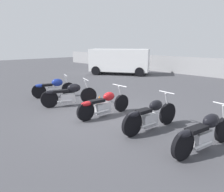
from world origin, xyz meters
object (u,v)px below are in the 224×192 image
at_px(motorcycle_slot_4, 204,132).
at_px(parked_van, 120,60).
at_px(motorcycle_slot_0, 53,88).
at_px(motorcycle_slot_2, 104,104).
at_px(motorcycle_slot_3, 150,115).
at_px(motorcycle_slot_1, 69,94).
at_px(traffic_cone_near, 99,100).

height_order(motorcycle_slot_4, parked_van, parked_van).
relative_size(motorcycle_slot_0, motorcycle_slot_2, 0.86).
distance_m(motorcycle_slot_0, motorcycle_slot_3, 5.58).
distance_m(motorcycle_slot_1, traffic_cone_near, 1.25).
xyz_separation_m(motorcycle_slot_3, traffic_cone_near, (-3.07, 0.64, -0.25)).
relative_size(motorcycle_slot_1, traffic_cone_near, 5.52).
relative_size(motorcycle_slot_0, motorcycle_slot_4, 0.85).
height_order(motorcycle_slot_0, motorcycle_slot_2, motorcycle_slot_0).
bearing_deg(traffic_cone_near, parked_van, 130.14).
relative_size(motorcycle_slot_1, motorcycle_slot_4, 0.97).
xyz_separation_m(motorcycle_slot_1, parked_van, (-5.23, 8.06, 0.67)).
bearing_deg(motorcycle_slot_4, motorcycle_slot_3, -174.53).
distance_m(motorcycle_slot_0, motorcycle_slot_4, 7.20).
bearing_deg(motorcycle_slot_3, motorcycle_slot_1, -170.49).
bearing_deg(motorcycle_slot_2, motorcycle_slot_0, -179.49).
xyz_separation_m(motorcycle_slot_0, motorcycle_slot_4, (7.20, -0.02, -0.00)).
bearing_deg(motorcycle_slot_4, parked_van, 152.20).
relative_size(motorcycle_slot_0, motorcycle_slot_1, 0.88).
distance_m(motorcycle_slot_1, motorcycle_slot_3, 3.84).
xyz_separation_m(motorcycle_slot_0, motorcycle_slot_3, (5.58, 0.07, -0.01)).
relative_size(motorcycle_slot_2, parked_van, 0.45).
xyz_separation_m(motorcycle_slot_2, motorcycle_slot_4, (3.49, 0.08, 0.03)).
bearing_deg(parked_van, traffic_cone_near, 6.65).
distance_m(motorcycle_slot_0, traffic_cone_near, 2.62).
xyz_separation_m(motorcycle_slot_0, motorcycle_slot_1, (1.75, -0.26, 0.01)).
relative_size(parked_van, traffic_cone_near, 12.66).
relative_size(motorcycle_slot_0, traffic_cone_near, 4.87).
xyz_separation_m(motorcycle_slot_3, parked_van, (-9.05, 7.74, 0.69)).
distance_m(motorcycle_slot_0, motorcycle_slot_2, 3.71).
height_order(motorcycle_slot_2, parked_van, parked_van).
relative_size(motorcycle_slot_1, motorcycle_slot_3, 0.99).
relative_size(motorcycle_slot_4, parked_van, 0.45).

